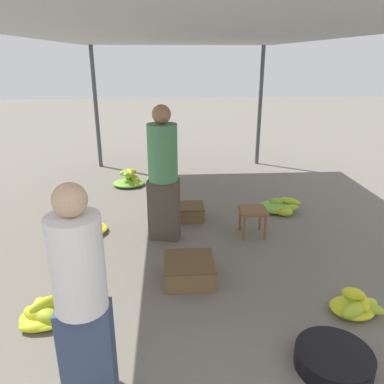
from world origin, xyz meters
The scene contains 14 objects.
canopy_post_back_left centered at (-1.68, 6.48, 1.20)m, with size 0.08×0.08×2.41m, color #4C4C51.
canopy_post_back_right centered at (1.68, 6.48, 1.20)m, with size 0.08×0.08×2.41m, color #4C4C51.
canopy_tarp centered at (0.00, 3.39, 2.43)m, with size 3.75×6.58×0.04m, color #B2B2B7.
vendor_foreground centered at (-0.81, 0.72, 0.80)m, with size 0.35×0.34×1.54m.
stool centered at (0.83, 3.07, 0.29)m, with size 0.34×0.34×0.36m.
basin_black centered at (0.96, 0.83, 0.07)m, with size 0.57×0.57×0.14m.
banana_pile_left_0 centered at (-1.36, 1.49, 0.08)m, with size 0.44×0.40×0.22m.
banana_pile_left_1 centered at (-1.38, 3.27, 0.09)m, with size 0.61×0.61×0.27m.
banana_pile_left_2 centered at (-0.94, 5.19, 0.11)m, with size 0.57×0.55×0.31m.
banana_pile_right_0 centered at (1.43, 1.44, 0.08)m, with size 0.50×0.39×0.25m.
banana_pile_right_1 centered at (1.42, 3.84, 0.07)m, with size 0.66×0.60×0.18m.
crate_near centered at (-0.06, 2.07, 0.12)m, with size 0.52×0.52×0.23m.
crate_mid centered at (0.05, 3.65, 0.10)m, with size 0.40×0.40×0.20m.
shopper_walking_mid centered at (-0.31, 3.05, 0.88)m, with size 0.43×0.43×1.69m.
Camera 1 is at (-0.24, -1.29, 2.21)m, focal length 35.00 mm.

